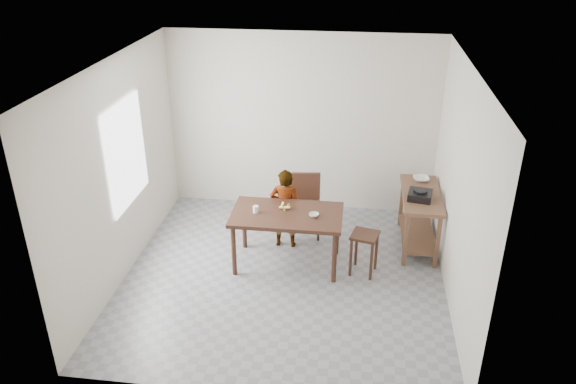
# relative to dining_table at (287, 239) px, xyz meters

# --- Properties ---
(floor) EXTENTS (4.00, 4.00, 0.04)m
(floor) POSITION_rel_dining_table_xyz_m (0.00, -0.30, -0.40)
(floor) COLOR gray
(floor) RESTS_ON ground
(ceiling) EXTENTS (4.00, 4.00, 0.04)m
(ceiling) POSITION_rel_dining_table_xyz_m (0.00, -0.30, 2.35)
(ceiling) COLOR white
(ceiling) RESTS_ON wall_back
(wall_back) EXTENTS (4.00, 0.04, 2.70)m
(wall_back) POSITION_rel_dining_table_xyz_m (0.00, 1.72, 0.98)
(wall_back) COLOR beige
(wall_back) RESTS_ON ground
(wall_front) EXTENTS (4.00, 0.04, 2.70)m
(wall_front) POSITION_rel_dining_table_xyz_m (0.00, -2.32, 0.98)
(wall_front) COLOR beige
(wall_front) RESTS_ON ground
(wall_left) EXTENTS (0.04, 4.00, 2.70)m
(wall_left) POSITION_rel_dining_table_xyz_m (-2.02, -0.30, 0.98)
(wall_left) COLOR beige
(wall_left) RESTS_ON ground
(wall_right) EXTENTS (0.04, 4.00, 2.70)m
(wall_right) POSITION_rel_dining_table_xyz_m (2.02, -0.30, 0.98)
(wall_right) COLOR beige
(wall_right) RESTS_ON ground
(window_pane) EXTENTS (0.02, 1.10, 1.30)m
(window_pane) POSITION_rel_dining_table_xyz_m (-1.97, -0.10, 1.12)
(window_pane) COLOR white
(window_pane) RESTS_ON wall_left
(dining_table) EXTENTS (1.40, 0.80, 0.75)m
(dining_table) POSITION_rel_dining_table_xyz_m (0.00, 0.00, 0.00)
(dining_table) COLOR #391F15
(dining_table) RESTS_ON floor
(prep_counter) EXTENTS (0.50, 1.20, 0.80)m
(prep_counter) POSITION_rel_dining_table_xyz_m (1.72, 0.70, 0.03)
(prep_counter) COLOR brown
(prep_counter) RESTS_ON floor
(child) EXTENTS (0.42, 0.28, 1.14)m
(child) POSITION_rel_dining_table_xyz_m (-0.09, 0.46, 0.19)
(child) COLOR white
(child) RESTS_ON floor
(dining_chair) EXTENTS (0.47, 0.47, 0.88)m
(dining_chair) POSITION_rel_dining_table_xyz_m (0.16, 0.79, 0.06)
(dining_chair) COLOR #391F15
(dining_chair) RESTS_ON floor
(stool) EXTENTS (0.39, 0.39, 0.57)m
(stool) POSITION_rel_dining_table_xyz_m (0.99, -0.08, -0.09)
(stool) COLOR #391F15
(stool) RESTS_ON floor
(glass_tumbler) EXTENTS (0.08, 0.08, 0.09)m
(glass_tumbler) POSITION_rel_dining_table_xyz_m (-0.39, -0.03, 0.42)
(glass_tumbler) COLOR white
(glass_tumbler) RESTS_ON dining_table
(small_bowl) EXTENTS (0.16, 0.16, 0.04)m
(small_bowl) POSITION_rel_dining_table_xyz_m (0.34, -0.04, 0.39)
(small_bowl) COLOR silver
(small_bowl) RESTS_ON dining_table
(banana) EXTENTS (0.16, 0.11, 0.06)m
(banana) POSITION_rel_dining_table_xyz_m (-0.04, 0.11, 0.40)
(banana) COLOR #E8D454
(banana) RESTS_ON dining_table
(serving_bowl) EXTENTS (0.24, 0.24, 0.06)m
(serving_bowl) POSITION_rel_dining_table_xyz_m (1.74, 1.10, 0.45)
(serving_bowl) COLOR silver
(serving_bowl) RESTS_ON prep_counter
(gas_burner) EXTENTS (0.35, 0.35, 0.10)m
(gas_burner) POSITION_rel_dining_table_xyz_m (1.68, 0.53, 0.47)
(gas_burner) COLOR black
(gas_burner) RESTS_ON prep_counter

